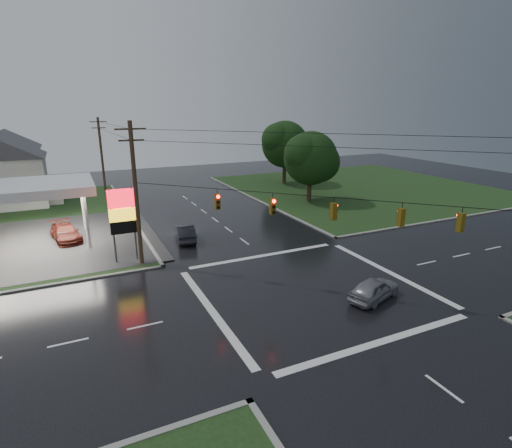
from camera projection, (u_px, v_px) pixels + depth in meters
name	position (u px, v px, depth m)	size (l,w,h in m)	color
ground	(309.00, 289.00, 27.19)	(120.00, 120.00, 0.00)	black
grass_ne	(362.00, 188.00, 60.35)	(36.00, 36.00, 0.08)	black
pylon_sign	(122.00, 213.00, 30.85)	(2.00, 0.35, 6.00)	#59595E
utility_pole_nw	(136.00, 193.00, 29.90)	(2.20, 0.32, 11.00)	#382619
utility_pole_n	(102.00, 155.00, 54.67)	(2.20, 0.32, 10.50)	#382619
traffic_signals	(313.00, 196.00, 25.33)	(26.87, 26.87, 1.47)	black
house_near	(4.00, 170.00, 48.56)	(11.05, 8.48, 8.60)	silver
house_far	(6.00, 159.00, 58.54)	(11.05, 8.48, 8.60)	silver
tree_ne_near	(311.00, 158.00, 50.45)	(7.99, 6.80, 8.98)	black
tree_ne_far	(286.00, 144.00, 61.90)	(8.46, 7.20, 9.80)	black
car_north	(185.00, 233.00, 36.82)	(1.59, 4.55, 1.50)	black
car_crossing	(374.00, 289.00, 25.64)	(1.66, 4.13, 1.41)	gray
car_pump	(66.00, 233.00, 36.76)	(2.11, 5.19, 1.51)	#4D1911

